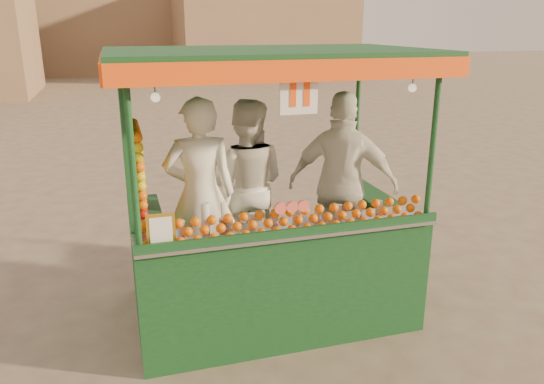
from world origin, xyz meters
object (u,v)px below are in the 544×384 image
object	(u,v)px
vendor_left	(200,195)
vendor_middle	(246,185)
juice_cart	(265,239)
vendor_right	(343,185)

from	to	relation	value
vendor_left	vendor_middle	world-z (taller)	vendor_left
juice_cart	vendor_middle	world-z (taller)	juice_cart
vendor_left	vendor_middle	size ratio (longest dim) A/B	1.05
vendor_right	vendor_middle	bearing A→B (deg)	3.86
vendor_left	vendor_right	size ratio (longest dim) A/B	1.00
juice_cart	vendor_right	bearing A→B (deg)	12.66
vendor_left	vendor_middle	distance (m)	0.62
juice_cart	vendor_left	distance (m)	0.75
vendor_middle	vendor_left	bearing A→B (deg)	51.74
vendor_left	juice_cart	bearing A→B (deg)	156.17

